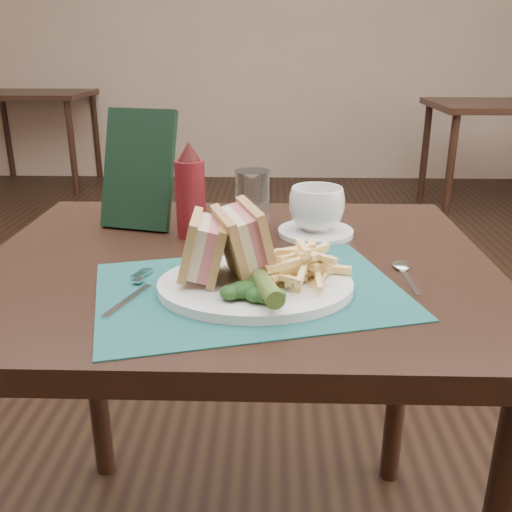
{
  "coord_description": "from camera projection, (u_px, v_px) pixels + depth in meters",
  "views": [
    {
      "loc": [
        0.06,
        -1.45,
        1.11
      ],
      "look_at": [
        0.04,
        -0.61,
        0.8
      ],
      "focal_mm": 40.0,
      "sensor_mm": 36.0,
      "label": 1
    }
  ],
  "objects": [
    {
      "name": "floor",
      "position": [
        249.0,
        429.0,
        1.74
      ],
      "size": [
        7.0,
        7.0,
        0.0
      ],
      "primitive_type": "plane",
      "color": "black",
      "rests_on": "ground"
    },
    {
      "name": "wall_back",
      "position": [
        266.0,
        177.0,
        5.02
      ],
      "size": [
        6.0,
        0.0,
        6.0
      ],
      "primitive_type": "plane",
      "rotation": [
        1.57,
        0.0,
        0.0
      ],
      "color": "tan",
      "rests_on": "ground"
    },
    {
      "name": "table_main",
      "position": [
        238.0,
        433.0,
        1.14
      ],
      "size": [
        0.9,
        0.75,
        0.75
      ],
      "primitive_type": null,
      "color": "black",
      "rests_on": "ground"
    },
    {
      "name": "table_bg_left",
      "position": [
        37.0,
        139.0,
        4.65
      ],
      "size": [
        0.9,
        0.75,
        0.75
      ],
      "primitive_type": null,
      "color": "black",
      "rests_on": "ground"
    },
    {
      "name": "table_bg_right",
      "position": [
        495.0,
        160.0,
        3.81
      ],
      "size": [
        0.9,
        0.75,
        0.75
      ],
      "primitive_type": null,
      "color": "black",
      "rests_on": "ground"
    },
    {
      "name": "placemat",
      "position": [
        249.0,
        290.0,
        0.88
      ],
      "size": [
        0.53,
        0.44,
        0.0
      ],
      "primitive_type": "cube",
      "rotation": [
        0.0,
        0.0,
        0.27
      ],
      "color": "#19514F",
      "rests_on": "table_main"
    },
    {
      "name": "plate",
      "position": [
        255.0,
        286.0,
        0.87
      ],
      "size": [
        0.31,
        0.26,
        0.01
      ],
      "primitive_type": null,
      "rotation": [
        0.0,
        0.0,
        0.06
      ],
      "color": "white",
      "rests_on": "placemat"
    },
    {
      "name": "sandwich_half_a",
      "position": [
        190.0,
        247.0,
        0.86
      ],
      "size": [
        0.08,
        0.1,
        0.1
      ],
      "primitive_type": null,
      "rotation": [
        0.0,
        0.24,
        0.04
      ],
      "color": "tan",
      "rests_on": "plate"
    },
    {
      "name": "sandwich_half_b",
      "position": [
        231.0,
        243.0,
        0.86
      ],
      "size": [
        0.11,
        0.14,
        0.12
      ],
      "primitive_type": null,
      "rotation": [
        0.0,
        -0.24,
        0.32
      ],
      "color": "tan",
      "rests_on": "plate"
    },
    {
      "name": "kale_garnish",
      "position": [
        255.0,
        289.0,
        0.81
      ],
      "size": [
        0.11,
        0.08,
        0.03
      ],
      "primitive_type": null,
      "color": "#163814",
      "rests_on": "plate"
    },
    {
      "name": "pickle_spear",
      "position": [
        265.0,
        285.0,
        0.8
      ],
      "size": [
        0.06,
        0.12,
        0.03
      ],
      "primitive_type": "cylinder",
      "rotation": [
        1.54,
        0.0,
        0.27
      ],
      "color": "#476426",
      "rests_on": "plate"
    },
    {
      "name": "fries_pile",
      "position": [
        301.0,
        260.0,
        0.87
      ],
      "size": [
        0.18,
        0.2,
        0.06
      ],
      "primitive_type": null,
      "color": "#FDD77E",
      "rests_on": "plate"
    },
    {
      "name": "fork",
      "position": [
        132.0,
        290.0,
        0.86
      ],
      "size": [
        0.09,
        0.17,
        0.01
      ],
      "primitive_type": null,
      "rotation": [
        0.0,
        0.0,
        -0.33
      ],
      "color": "silver",
      "rests_on": "placemat"
    },
    {
      "name": "spoon",
      "position": [
        407.0,
        275.0,
        0.93
      ],
      "size": [
        0.04,
        0.15,
        0.01
      ],
      "primitive_type": null,
      "rotation": [
        0.0,
        0.0,
        0.04
      ],
      "color": "silver",
      "rests_on": "table_main"
    },
    {
      "name": "saucer",
      "position": [
        316.0,
        232.0,
        1.14
      ],
      "size": [
        0.18,
        0.18,
        0.01
      ],
      "primitive_type": "cylinder",
      "rotation": [
        0.0,
        0.0,
        0.25
      ],
      "color": "white",
      "rests_on": "table_main"
    },
    {
      "name": "coffee_cup",
      "position": [
        316.0,
        209.0,
        1.12
      ],
      "size": [
        0.15,
        0.15,
        0.09
      ],
      "primitive_type": "imported",
      "rotation": [
        0.0,
        0.0,
        0.95
      ],
      "color": "white",
      "rests_on": "saucer"
    },
    {
      "name": "drinking_glass",
      "position": [
        253.0,
        204.0,
        1.11
      ],
      "size": [
        0.07,
        0.07,
        0.13
      ],
      "primitive_type": "cylinder",
      "rotation": [
        0.0,
        0.0,
        -0.09
      ],
      "color": "white",
      "rests_on": "table_main"
    },
    {
      "name": "ketchup_bottle",
      "position": [
        190.0,
        190.0,
        1.1
      ],
      "size": [
        0.07,
        0.07,
        0.19
      ],
      "primitive_type": null,
      "rotation": [
        0.0,
        0.0,
        0.35
      ],
      "color": "#5E1016",
      "rests_on": "table_main"
    },
    {
      "name": "check_presenter",
      "position": [
        139.0,
        169.0,
        1.16
      ],
      "size": [
        0.17,
        0.12,
        0.24
      ],
      "primitive_type": "cube",
      "rotation": [
        -0.31,
        0.0,
        -0.25
      ],
      "color": "black",
      "rests_on": "table_main"
    }
  ]
}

